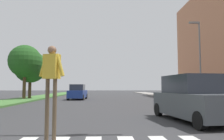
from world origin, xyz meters
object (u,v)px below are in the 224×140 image
Objects in this scene: tree_far at (25,61)px; street_lamp_right at (199,54)px; sedan_midblock at (78,93)px; tree_distant at (30,67)px; suv_crossing at (193,99)px; pedestrian_performer at (51,78)px.

tree_far is 0.81× the size of street_lamp_right.
tree_far is 1.44× the size of sedan_midblock.
street_lamp_right is (17.90, -5.11, 0.21)m from tree_far.
tree_distant is 18.83m from street_lamp_right.
street_lamp_right reaches higher than sedan_midblock.
suv_crossing is 1.13× the size of sedan_midblock.
pedestrian_performer reaches higher than sedan_midblock.
pedestrian_performer is at bearing -143.88° from suv_crossing.
tree_far is 18.62m from street_lamp_right.
tree_far is 1.39m from tree_distant.
sedan_midblock is at bearing 94.73° from pedestrian_performer.
pedestrian_performer is 0.59× the size of sedan_midblock.
suv_crossing is at bearing -53.71° from tree_distant.
pedestrian_performer is (-10.29, -14.48, -2.93)m from street_lamp_right.
street_lamp_right is at bearing 64.42° from suv_crossing.
tree_distant is 1.33× the size of sedan_midblock.
street_lamp_right reaches higher than pedestrian_performer.
street_lamp_right is (17.70, -6.39, 0.72)m from tree_distant.
pedestrian_performer is at bearing -125.39° from street_lamp_right.
tree_distant reaches higher than pedestrian_performer.
tree_far is 6.96m from sedan_midblock.
sedan_midblock is (-1.69, 20.38, -0.85)m from pedestrian_performer.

